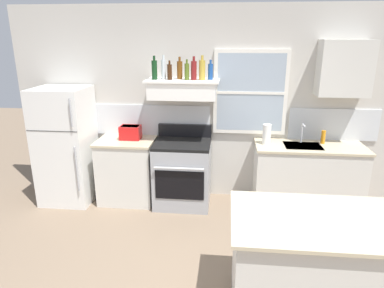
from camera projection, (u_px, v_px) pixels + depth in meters
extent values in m
cube|color=beige|center=(203.00, 105.00, 4.87)|extent=(5.40, 0.06, 2.70)
cube|color=silver|center=(124.00, 119.00, 5.00)|extent=(2.50, 0.02, 0.44)
cube|color=silver|center=(333.00, 125.00, 4.72)|extent=(1.20, 0.02, 0.44)
cube|color=white|center=(250.00, 93.00, 4.69)|extent=(1.00, 0.04, 1.15)
cube|color=#9EADBC|center=(250.00, 93.00, 4.68)|extent=(0.90, 0.01, 1.05)
cube|color=white|center=(250.00, 93.00, 4.68)|extent=(0.90, 0.02, 0.04)
cube|color=white|center=(66.00, 146.00, 4.84)|extent=(0.70, 0.68, 1.63)
cube|color=#333333|center=(51.00, 131.00, 4.43)|extent=(0.69, 0.00, 0.01)
cylinder|color=#A5A8AD|center=(77.00, 169.00, 4.52)|extent=(0.02, 0.02, 0.62)
cylinder|color=#A5A8AD|center=(71.00, 113.00, 4.29)|extent=(0.02, 0.02, 0.36)
cube|color=silver|center=(128.00, 171.00, 4.93)|extent=(0.76, 0.60, 0.88)
cube|color=#C6B793|center=(126.00, 141.00, 4.79)|extent=(0.79, 0.63, 0.03)
cube|color=red|center=(131.00, 132.00, 4.79)|extent=(0.28, 0.20, 0.19)
cube|color=black|center=(130.00, 126.00, 4.77)|extent=(0.24, 0.16, 0.01)
cube|color=black|center=(120.00, 130.00, 4.80)|extent=(0.02, 0.03, 0.02)
cube|color=#9EA0A5|center=(183.00, 175.00, 4.81)|extent=(0.76, 0.64, 0.87)
cube|color=black|center=(182.00, 144.00, 4.68)|extent=(0.76, 0.64, 0.04)
cube|color=black|center=(185.00, 130.00, 4.92)|extent=(0.76, 0.06, 0.18)
cube|color=black|center=(179.00, 185.00, 4.51)|extent=(0.65, 0.01, 0.40)
cylinder|color=silver|center=(179.00, 169.00, 4.40)|extent=(0.65, 0.03, 0.03)
cube|color=white|center=(183.00, 90.00, 4.56)|extent=(0.88, 0.48, 0.22)
cube|color=#262628|center=(181.00, 99.00, 4.37)|extent=(0.75, 0.02, 0.04)
cube|color=white|center=(183.00, 80.00, 4.52)|extent=(0.96, 0.52, 0.02)
cylinder|color=#143819|center=(154.00, 70.00, 4.47)|extent=(0.07, 0.07, 0.24)
cylinder|color=#143819|center=(154.00, 58.00, 4.42)|extent=(0.03, 0.03, 0.06)
cylinder|color=silver|center=(164.00, 70.00, 4.51)|extent=(0.06, 0.06, 0.25)
cylinder|color=silver|center=(163.00, 57.00, 4.46)|extent=(0.03, 0.03, 0.06)
cylinder|color=#381E0F|center=(170.00, 72.00, 4.45)|extent=(0.06, 0.06, 0.20)
cylinder|color=#381E0F|center=(169.00, 62.00, 4.41)|extent=(0.03, 0.03, 0.05)
cylinder|color=brown|center=(180.00, 70.00, 4.52)|extent=(0.07, 0.07, 0.23)
cylinder|color=brown|center=(180.00, 59.00, 4.48)|extent=(0.03, 0.03, 0.06)
cylinder|color=#4C601E|center=(187.00, 72.00, 4.43)|extent=(0.06, 0.06, 0.21)
cylinder|color=#4C601E|center=(187.00, 61.00, 4.39)|extent=(0.03, 0.03, 0.05)
cylinder|color=maroon|center=(194.00, 71.00, 4.42)|extent=(0.07, 0.07, 0.24)
cylinder|color=maroon|center=(194.00, 59.00, 4.38)|extent=(0.03, 0.03, 0.06)
cylinder|color=#B29333|center=(202.00, 70.00, 4.42)|extent=(0.08, 0.08, 0.25)
cylinder|color=#B29333|center=(202.00, 58.00, 4.37)|extent=(0.03, 0.03, 0.06)
cylinder|color=#1E478C|center=(210.00, 72.00, 4.46)|extent=(0.07, 0.07, 0.20)
cylinder|color=#1E478C|center=(211.00, 62.00, 4.42)|extent=(0.03, 0.03, 0.05)
cube|color=silver|center=(307.00, 178.00, 4.69)|extent=(1.40, 0.60, 0.88)
cube|color=#C6B793|center=(310.00, 146.00, 4.55)|extent=(1.43, 0.63, 0.03)
cube|color=#B7BABC|center=(303.00, 146.00, 4.54)|extent=(0.48, 0.36, 0.01)
cylinder|color=silver|center=(302.00, 133.00, 4.63)|extent=(0.03, 0.03, 0.28)
cylinder|color=silver|center=(304.00, 125.00, 4.51)|extent=(0.02, 0.16, 0.02)
cylinder|color=white|center=(267.00, 134.00, 4.56)|extent=(0.11, 0.11, 0.27)
cylinder|color=orange|center=(323.00, 137.00, 4.59)|extent=(0.06, 0.06, 0.18)
cube|color=silver|center=(313.00, 269.00, 2.87)|extent=(1.32, 0.82, 0.88)
cube|color=#C6B793|center=(320.00, 220.00, 2.73)|extent=(1.40, 0.90, 0.03)
cube|color=silver|center=(344.00, 68.00, 4.34)|extent=(0.64, 0.32, 0.70)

